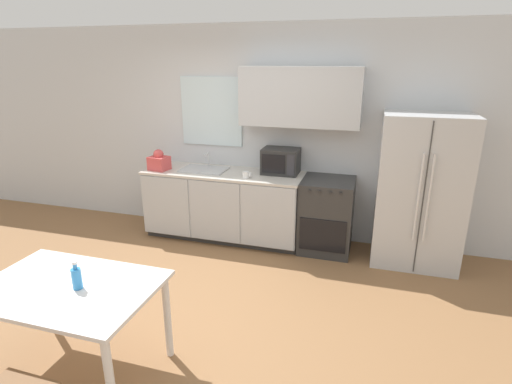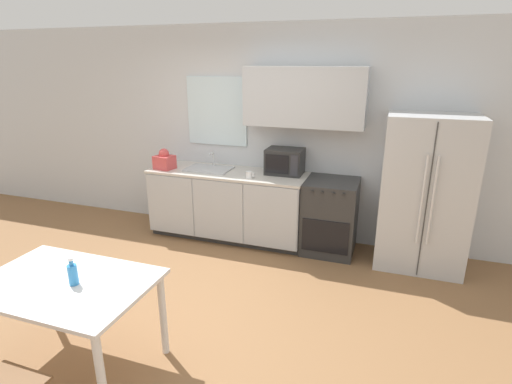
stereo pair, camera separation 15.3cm
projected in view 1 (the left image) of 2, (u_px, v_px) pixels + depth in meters
The scene contains 11 objects.
ground_plane at pixel (201, 306), 3.86m from camera, with size 12.00×12.00×0.00m, color olive.
wall_back at pixel (262, 129), 5.13m from camera, with size 12.00×0.38×2.70m.
kitchen_counter at pixel (224, 205), 5.24m from camera, with size 2.05×0.68×0.90m.
oven_range at pixel (326, 215), 4.90m from camera, with size 0.62×0.65×0.90m.
refrigerator at pixel (420, 191), 4.47m from camera, with size 0.93×0.71×1.72m.
kitchen_sink at pixel (204, 169), 5.18m from camera, with size 0.58×0.39×0.20m.
microwave at pixel (281, 161), 4.98m from camera, with size 0.45×0.34×0.32m.
coffee_mug at pixel (246, 175), 4.81m from camera, with size 0.11×0.08×0.08m.
grocery_bag_0 at pixel (159, 161), 5.16m from camera, with size 0.27×0.24×0.27m.
dining_table at pixel (69, 298), 2.85m from camera, with size 1.25×0.84×0.74m.
drink_bottle at pixel (77, 278), 2.76m from camera, with size 0.07×0.07×0.21m.
Camera 1 is at (1.46, -3.03, 2.26)m, focal length 28.00 mm.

